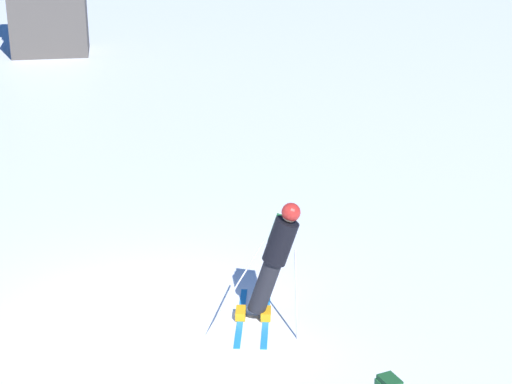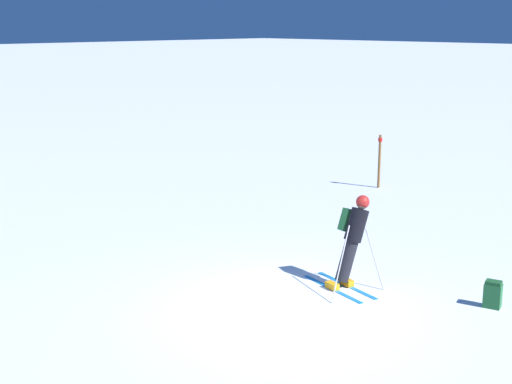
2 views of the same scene
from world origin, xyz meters
name	(u,v)px [view 1 (image 1 of 2)]	position (x,y,z in m)	size (l,w,h in m)	color
ground_plane	(151,326)	(0.00, 0.00, 0.00)	(300.00, 300.00, 0.00)	white
skier	(276,254)	(1.76, -0.04, 0.99)	(1.44, 1.78, 1.81)	#1E7AC6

